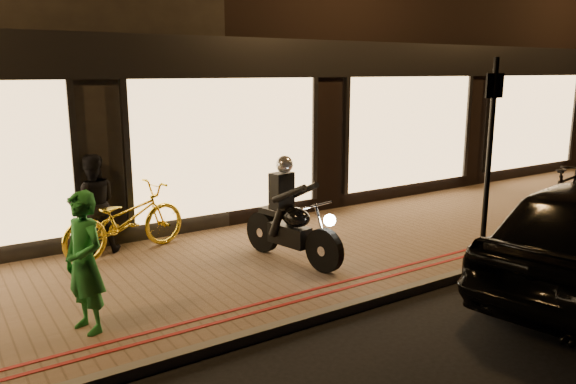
# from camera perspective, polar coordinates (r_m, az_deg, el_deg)

# --- Properties ---
(ground) EXTENTS (90.00, 90.00, 0.00)m
(ground) POSITION_cam_1_polar(r_m,az_deg,el_deg) (7.35, 8.87, -11.42)
(ground) COLOR black
(ground) RESTS_ON ground
(sidewalk) EXTENTS (50.00, 4.00, 0.12)m
(sidewalk) POSITION_cam_1_polar(r_m,az_deg,el_deg) (8.81, 0.09, -6.79)
(sidewalk) COLOR brown
(sidewalk) RESTS_ON ground
(kerb_stone) EXTENTS (50.00, 0.14, 0.12)m
(kerb_stone) POSITION_cam_1_polar(r_m,az_deg,el_deg) (7.36, 8.62, -10.87)
(kerb_stone) COLOR #59544C
(kerb_stone) RESTS_ON ground
(red_kerb_lines) EXTENTS (50.00, 0.26, 0.01)m
(red_kerb_lines) POSITION_cam_1_polar(r_m,az_deg,el_deg) (7.69, 6.12, -9.27)
(red_kerb_lines) COLOR maroon
(red_kerb_lines) RESTS_ON sidewalk
(building_row) EXTENTS (48.00, 10.11, 8.50)m
(building_row) POSITION_cam_1_polar(r_m,az_deg,el_deg) (14.73, -15.75, 16.95)
(building_row) COLOR black
(building_row) RESTS_ON ground
(motorcycle) EXTENTS (0.69, 1.93, 1.59)m
(motorcycle) POSITION_cam_1_polar(r_m,az_deg,el_deg) (8.37, 0.22, -2.97)
(motorcycle) COLOR black
(motorcycle) RESTS_ON sidewalk
(sign_post) EXTENTS (0.35, 0.08, 3.00)m
(sign_post) POSITION_cam_1_polar(r_m,az_deg,el_deg) (8.76, 19.81, 4.07)
(sign_post) COLOR black
(sign_post) RESTS_ON sidewalk
(bicycle_gold) EXTENTS (2.17, 1.17, 1.08)m
(bicycle_gold) POSITION_cam_1_polar(r_m,az_deg,el_deg) (9.07, -16.22, -2.75)
(bicycle_gold) COLOR yellow
(bicycle_gold) RESTS_ON sidewalk
(bicycle_dark) EXTENTS (2.06, 0.94, 1.20)m
(bicycle_dark) POSITION_cam_1_polar(r_m,az_deg,el_deg) (10.92, 26.36, -0.74)
(bicycle_dark) COLOR black
(bicycle_dark) RESTS_ON sidewalk
(person_green) EXTENTS (0.54, 0.66, 1.57)m
(person_green) POSITION_cam_1_polar(r_m,az_deg,el_deg) (6.49, -19.96, -6.74)
(person_green) COLOR #1F762D
(person_green) RESTS_ON sidewalk
(person_dark) EXTENTS (0.86, 0.73, 1.56)m
(person_dark) POSITION_cam_1_polar(r_m,az_deg,el_deg) (9.23, -19.22, -1.17)
(person_dark) COLOR black
(person_dark) RESTS_ON sidewalk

